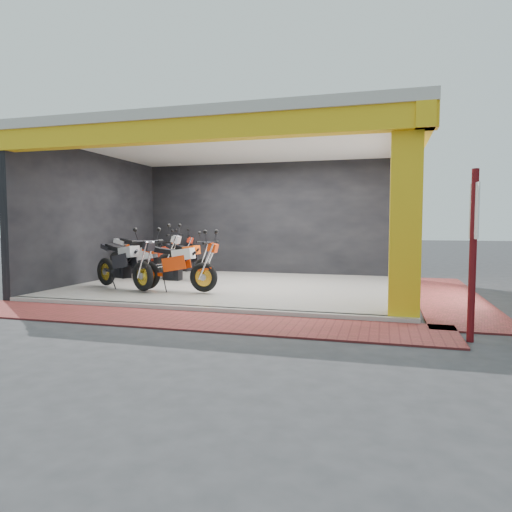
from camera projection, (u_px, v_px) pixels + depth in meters
The scene contains 18 objects.
ground at pixel (211, 302), 9.41m from camera, with size 80.00×80.00×0.00m, color #2D2D30.
showroom_floor at pixel (240, 287), 11.32m from camera, with size 8.00×6.00×0.10m, color beige.
showroom_ceiling at pixel (240, 142), 11.08m from camera, with size 8.40×6.40×0.20m, color beige.
back_wall at pixel (270, 220), 14.18m from camera, with size 8.20×0.20×3.50m, color black.
left_wall at pixel (96, 219), 12.31m from camera, with size 0.20×6.20×3.50m, color black.
corner_column at pixel (405, 216), 7.55m from camera, with size 0.50×0.50×3.50m, color gold.
header_beam_front at pixel (190, 130), 8.21m from camera, with size 8.40×0.30×0.40m, color gold.
header_beam_right at pixel (413, 147), 10.02m from camera, with size 0.30×6.40×0.40m, color gold.
floor_kerb at pixel (191, 309), 8.42m from camera, with size 8.00×0.20×0.10m, color beige.
paver_front at pixel (172, 319), 7.67m from camera, with size 9.00×1.40×0.03m, color maroon.
paver_right at pixel (448, 297), 10.03m from camera, with size 1.40×7.00×0.03m, color maroon.
signpost at pixel (473, 248), 6.16m from camera, with size 0.09×0.33×2.35m.
moto_hero at pixel (203, 263), 9.95m from camera, with size 2.18×0.81×1.33m, color #EF3A0A, non-canonical shape.
moto_row_a at pixel (143, 261), 10.09m from camera, with size 2.25×0.83×1.37m, color black, non-canonical shape.
moto_row_b at pixel (168, 253), 12.39m from camera, with size 2.40×0.89×1.46m, color #999BA0, non-canonical shape.
moto_row_c at pixel (203, 258), 11.84m from camera, with size 2.09×0.77×1.28m, color black, non-canonical shape.
moto_row_d at pixel (184, 251), 14.69m from camera, with size 2.16×0.80×1.32m, color red, non-canonical shape.
moto_row_e at pixel (169, 253), 13.67m from camera, with size 2.14×0.79×1.31m, color #FA420A, non-canonical shape.
Camera 1 is at (3.41, -8.72, 1.61)m, focal length 32.00 mm.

